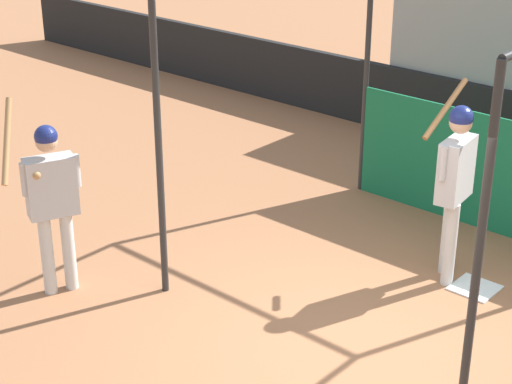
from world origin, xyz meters
TOP-DOWN VIEW (x-y plane):
  - ground_plane at (0.00, 0.00)m, footprint 60.00×60.00m
  - batting_cage at (-0.47, 2.50)m, footprint 3.45×3.56m
  - home_plate at (0.22, 1.79)m, footprint 0.44×0.44m
  - player_batter at (-0.13, 1.79)m, footprint 0.51×0.90m
  - player_waiting at (-2.97, -1.06)m, footprint 0.54×0.82m

SIDE VIEW (x-z plane):
  - ground_plane at x=0.00m, z-range 0.00..0.00m
  - home_plate at x=0.22m, z-range 0.00..0.02m
  - player_waiting at x=-2.97m, z-range 0.07..2.12m
  - player_batter at x=-0.13m, z-range 0.17..2.18m
  - batting_cage at x=-0.47m, z-range -0.23..2.84m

